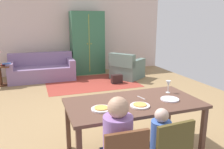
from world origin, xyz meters
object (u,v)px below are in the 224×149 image
wine_glass (168,84)px  armchair (127,68)px  handbag (117,79)px  couch (42,70)px  side_table (0,72)px  dining_table (134,107)px  book_upper (7,64)px  book_lower (6,65)px  plate_near_man (101,109)px  plate_near_child (140,106)px  person_child (158,149)px  plate_near_woman (170,99)px  armoire (87,43)px

wine_glass → armchair: (0.91, 3.71, -0.57)m
wine_glass → handbag: 3.36m
couch → side_table: bearing=-167.3°
dining_table → book_upper: bearing=114.3°
book_lower → book_upper: (0.03, -0.04, 0.03)m
dining_table → plate_near_man: size_ratio=7.14×
plate_near_child → person_child: bearing=-90.2°
plate_near_man → wine_glass: (1.13, 0.30, 0.12)m
plate_near_woman → armchair: bearing=75.1°
wine_glass → book_lower: size_ratio=0.85×
dining_table → side_table: dining_table is taller
wine_glass → side_table: wine_glass is taller
plate_near_child → side_table: bearing=115.4°
armoire → dining_table: bearing=-96.5°
plate_near_child → armchair: 4.38m
book_lower → handbag: size_ratio=0.69×
plate_near_man → armchair: 4.53m
plate_near_child → side_table: plate_near_child is taller
dining_table → handbag: 3.62m
dining_table → book_lower: bearing=114.5°
plate_near_child → plate_near_woman: same height
armchair → book_upper: (-3.49, 0.39, 0.30)m
armoire → couch: bearing=-164.1°
armchair → side_table: size_ratio=2.06×
plate_near_man → armchair: armchair is taller
armoire → handbag: size_ratio=6.56×
couch → armchair: bearing=-15.2°
plate_near_man → person_child: size_ratio=0.27×
armoire → book_lower: armoire is taller
wine_glass → person_child: wine_glass is taller
couch → handbag: 2.35m
plate_near_woman → couch: size_ratio=0.13×
wine_glass → armchair: size_ratio=0.16×
plate_near_child → armoire: size_ratio=0.12×
side_table → book_upper: bearing=-11.9°
plate_near_child → armchair: (1.56, 4.07, -0.45)m
wine_glass → plate_near_woman: bearing=-118.5°
person_child → handbag: 4.22m
armchair → armoire: 1.67m
wine_glass → couch: 4.73m
plate_near_woman → wine_glass: size_ratio=1.34×
dining_table → side_table: 4.83m
person_child → armoire: bearing=84.3°
plate_near_woman → handbag: bearing=81.0°
armoire → handbag: (0.48, -1.60, -0.92)m
plate_near_man → armchair: bearing=63.0°
plate_near_man → couch: couch is taller
wine_glass → armoire: size_ratio=0.09×
armoire → book_upper: bearing=-163.4°
plate_near_man → book_lower: 4.68m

